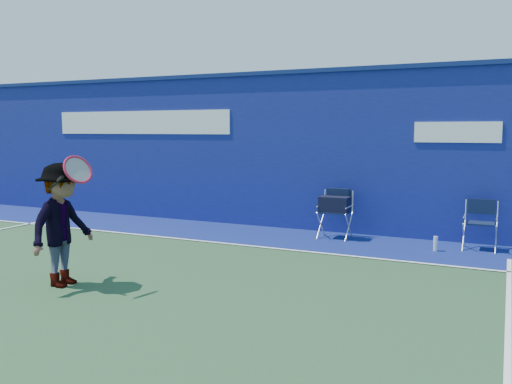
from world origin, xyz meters
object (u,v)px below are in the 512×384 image
at_px(water_bottle, 436,244).
at_px(tennis_player, 62,225).
at_px(directors_chair_right, 480,235).
at_px(directors_chair_left, 335,218).

bearing_deg(water_bottle, tennis_player, -135.07).
relative_size(directors_chair_right, tennis_player, 0.49).
height_order(directors_chair_right, water_bottle, directors_chair_right).
height_order(water_bottle, tennis_player, tennis_player).
relative_size(directors_chair_left, directors_chair_right, 1.09).
bearing_deg(water_bottle, directors_chair_right, 32.76).
height_order(directors_chair_left, water_bottle, directors_chair_left).
xyz_separation_m(directors_chair_right, water_bottle, (-0.63, -0.41, -0.13)).
distance_m(directors_chair_left, water_bottle, 1.83).
distance_m(directors_chair_left, directors_chair_right, 2.41).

